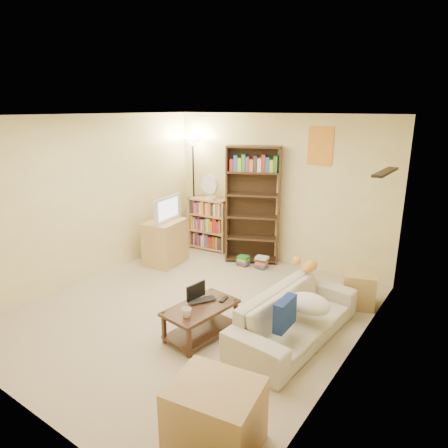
# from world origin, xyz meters

# --- Properties ---
(room) EXTENTS (4.50, 4.54, 2.52)m
(room) POSITION_xyz_m (0.00, 0.01, 1.62)
(room) COLOR #BEA88E
(room) RESTS_ON ground
(sofa) EXTENTS (1.98, 1.00, 0.55)m
(sofa) POSITION_xyz_m (1.37, 0.16, 0.27)
(sofa) COLOR beige
(sofa) RESTS_ON ground
(navy_pillow) EXTENTS (0.12, 0.36, 0.32)m
(navy_pillow) POSITION_xyz_m (1.43, -0.25, 0.52)
(navy_pillow) COLOR navy
(navy_pillow) RESTS_ON sofa
(cream_blanket) EXTENTS (0.50, 0.36, 0.22)m
(cream_blanket) POSITION_xyz_m (1.51, 0.20, 0.47)
(cream_blanket) COLOR silver
(cream_blanket) RESTS_ON sofa
(tabby_cat) EXTENTS (0.43, 0.18, 0.15)m
(tabby_cat) POSITION_xyz_m (1.18, 0.90, 0.62)
(tabby_cat) COLOR gold
(tabby_cat) RESTS_ON sofa
(coffee_table) EXTENTS (0.59, 0.92, 0.39)m
(coffee_table) POSITION_xyz_m (0.45, -0.42, 0.24)
(coffee_table) COLOR #3C2217
(coffee_table) RESTS_ON ground
(laptop) EXTENTS (0.51, 0.49, 0.03)m
(laptop) POSITION_xyz_m (0.43, -0.35, 0.40)
(laptop) COLOR black
(laptop) RESTS_ON coffee_table
(laptop_screen) EXTENTS (0.05, 0.29, 0.19)m
(laptop_screen) POSITION_xyz_m (0.31, -0.33, 0.50)
(laptop_screen) COLOR white
(laptop_screen) RESTS_ON laptop
(mug) EXTENTS (0.16, 0.16, 0.10)m
(mug) POSITION_xyz_m (0.48, -0.71, 0.44)
(mug) COLOR silver
(mug) RESTS_ON coffee_table
(tv_remote) EXTENTS (0.08, 0.16, 0.02)m
(tv_remote) POSITION_xyz_m (0.58, -0.15, 0.40)
(tv_remote) COLOR black
(tv_remote) RESTS_ON coffee_table
(tv_stand) EXTENTS (0.59, 0.76, 0.75)m
(tv_stand) POSITION_xyz_m (-1.47, 1.05, 0.37)
(tv_stand) COLOR tan
(tv_stand) RESTS_ON ground
(television) EXTENTS (0.76, 0.31, 0.42)m
(television) POSITION_xyz_m (-1.47, 1.05, 0.96)
(television) COLOR black
(television) RESTS_ON tv_stand
(tall_bookshelf) EXTENTS (0.94, 0.65, 1.99)m
(tall_bookshelf) POSITION_xyz_m (-0.30, 1.98, 1.05)
(tall_bookshelf) COLOR #432919
(tall_bookshelf) RESTS_ON ground
(short_bookshelf) EXTENTS (0.78, 0.37, 0.98)m
(short_bookshelf) POSITION_xyz_m (-1.28, 2.05, 0.49)
(short_bookshelf) COLOR tan
(short_bookshelf) RESTS_ON ground
(desk_fan) EXTENTS (0.35, 0.20, 0.45)m
(desk_fan) POSITION_xyz_m (-1.22, 2.00, 1.21)
(desk_fan) COLOR white
(desk_fan) RESTS_ON short_bookshelf
(floor_lamp) EXTENTS (0.35, 0.35, 2.06)m
(floor_lamp) POSITION_xyz_m (-1.64, 2.05, 1.64)
(floor_lamp) COLOR black
(floor_lamp) RESTS_ON ground
(side_table) EXTENTS (0.53, 0.53, 0.47)m
(side_table) POSITION_xyz_m (1.72, 1.39, 0.24)
(side_table) COLOR tan
(side_table) RESTS_ON ground
(end_cabinet) EXTENTS (0.76, 0.66, 0.56)m
(end_cabinet) POSITION_xyz_m (1.53, -1.62, 0.28)
(end_cabinet) COLOR tan
(end_cabinet) RESTS_ON ground
(book_stacks) EXTENTS (0.52, 0.23, 0.21)m
(book_stacks) POSITION_xyz_m (-0.12, 1.73, 0.10)
(book_stacks) COLOR red
(book_stacks) RESTS_ON ground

